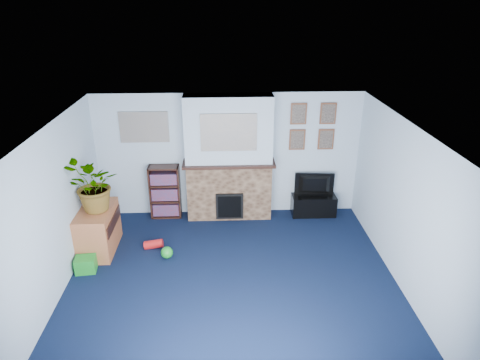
{
  "coord_description": "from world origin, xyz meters",
  "views": [
    {
      "loc": [
        -0.12,
        -5.42,
        4.04
      ],
      "look_at": [
        0.15,
        0.8,
        1.31
      ],
      "focal_mm": 32.0,
      "sensor_mm": 36.0,
      "label": 1
    }
  ],
  "objects_px": {
    "bookshelf": "(165,193)",
    "sideboard": "(98,231)",
    "tv_stand": "(313,204)",
    "television": "(315,185)"
  },
  "relations": [
    {
      "from": "tv_stand",
      "to": "sideboard",
      "type": "relative_size",
      "value": 0.88
    },
    {
      "from": "tv_stand",
      "to": "television",
      "type": "xyz_separation_m",
      "value": [
        0.0,
        0.02,
        0.4
      ]
    },
    {
      "from": "tv_stand",
      "to": "bookshelf",
      "type": "bearing_deg",
      "value": 178.49
    },
    {
      "from": "bookshelf",
      "to": "sideboard",
      "type": "height_order",
      "value": "bookshelf"
    },
    {
      "from": "bookshelf",
      "to": "sideboard",
      "type": "bearing_deg",
      "value": -130.74
    },
    {
      "from": "tv_stand",
      "to": "sideboard",
      "type": "xyz_separation_m",
      "value": [
        -3.9,
        -1.09,
        0.12
      ]
    },
    {
      "from": "bookshelf",
      "to": "television",
      "type": "bearing_deg",
      "value": -1.12
    },
    {
      "from": "television",
      "to": "bookshelf",
      "type": "bearing_deg",
      "value": 3.87
    },
    {
      "from": "tv_stand",
      "to": "sideboard",
      "type": "distance_m",
      "value": 4.05
    },
    {
      "from": "bookshelf",
      "to": "sideboard",
      "type": "xyz_separation_m",
      "value": [
        -1.0,
        -1.17,
        -0.15
      ]
    }
  ]
}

